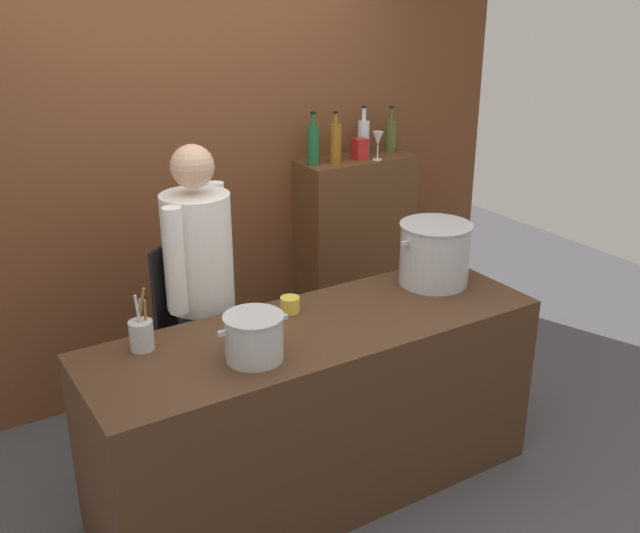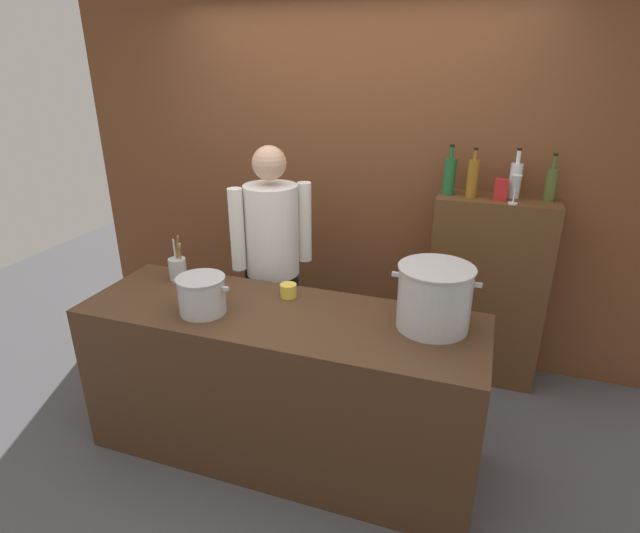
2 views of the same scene
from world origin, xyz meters
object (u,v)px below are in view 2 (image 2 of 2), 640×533
(stockpot_large, at_px, (434,297))
(utensil_crock, at_px, (178,268))
(wine_glass_wide, at_px, (516,183))
(wine_bottle_amber, at_px, (473,178))
(chef, at_px, (272,254))
(wine_bottle_olive, at_px, (551,184))
(wine_bottle_clear, at_px, (515,180))
(butter_jar, at_px, (288,290))
(spice_tin_red, at_px, (501,190))
(stockpot_small, at_px, (202,295))
(wine_bottle_green, at_px, (449,175))

(stockpot_large, relative_size, utensil_crock, 1.53)
(stockpot_large, distance_m, wine_glass_wide, 1.09)
(stockpot_large, bearing_deg, wine_glass_wide, 71.05)
(wine_bottle_amber, relative_size, wine_glass_wide, 1.76)
(chef, xyz_separation_m, wine_bottle_olive, (1.63, 0.61, 0.45))
(chef, height_order, stockpot_large, chef)
(stockpot_large, distance_m, utensil_crock, 1.53)
(wine_bottle_olive, height_order, wine_bottle_amber, wine_bottle_amber)
(wine_bottle_amber, bearing_deg, wine_bottle_clear, 14.75)
(butter_jar, height_order, wine_bottle_amber, wine_bottle_amber)
(wine_bottle_amber, height_order, spice_tin_red, wine_bottle_amber)
(utensil_crock, bearing_deg, stockpot_large, -3.57)
(butter_jar, bearing_deg, utensil_crock, 179.21)
(stockpot_small, relative_size, wine_bottle_amber, 1.01)
(wine_bottle_olive, height_order, wine_bottle_clear, wine_bottle_clear)
(wine_glass_wide, distance_m, spice_tin_red, 0.13)
(stockpot_small, xyz_separation_m, wine_bottle_clear, (1.49, 1.36, 0.43))
(wine_bottle_green, height_order, wine_glass_wide, wine_bottle_green)
(butter_jar, distance_m, spice_tin_red, 1.50)
(utensil_crock, relative_size, wine_bottle_clear, 0.90)
(wine_bottle_clear, distance_m, spice_tin_red, 0.12)
(stockpot_large, xyz_separation_m, wine_glass_wide, (0.33, 0.97, 0.38))
(stockpot_small, bearing_deg, wine_bottle_olive, 38.42)
(stockpot_large, height_order, wine_bottle_clear, wine_bottle_clear)
(utensil_crock, xyz_separation_m, wine_bottle_olive, (2.07, 1.02, 0.45))
(utensil_crock, bearing_deg, wine_bottle_green, 33.91)
(wine_bottle_olive, bearing_deg, butter_jar, -142.64)
(utensil_crock, distance_m, wine_bottle_clear, 2.17)
(stockpot_large, bearing_deg, wine_bottle_green, 93.82)
(spice_tin_red, bearing_deg, butter_jar, -137.76)
(wine_bottle_green, distance_m, wine_bottle_clear, 0.41)
(wine_glass_wide, xyz_separation_m, spice_tin_red, (-0.08, 0.08, -0.06))
(stockpot_large, relative_size, wine_bottle_clear, 1.37)
(wine_bottle_amber, xyz_separation_m, wine_bottle_green, (-0.15, 0.02, 0.00))
(stockpot_small, xyz_separation_m, wine_bottle_green, (1.09, 1.31, 0.44))
(wine_bottle_olive, bearing_deg, utensil_crock, -153.79)
(wine_bottle_amber, bearing_deg, wine_bottle_green, 172.31)
(wine_bottle_olive, distance_m, wine_bottle_amber, 0.47)
(wine_glass_wide, bearing_deg, butter_jar, -142.24)
(stockpot_large, distance_m, wine_bottle_green, 1.14)
(butter_jar, relative_size, wine_bottle_olive, 0.32)
(butter_jar, bearing_deg, wine_bottle_olive, 37.36)
(stockpot_large, height_order, wine_bottle_amber, wine_bottle_amber)
(stockpot_small, bearing_deg, stockpot_large, 11.43)
(stockpot_large, xyz_separation_m, wine_bottle_olive, (0.54, 1.11, 0.36))
(chef, height_order, spice_tin_red, chef)
(butter_jar, height_order, wine_bottle_olive, wine_bottle_olive)
(stockpot_small, relative_size, wine_glass_wide, 1.78)
(chef, bearing_deg, wine_glass_wide, 158.50)
(butter_jar, xyz_separation_m, wine_bottle_clear, (1.14, 1.04, 0.49))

